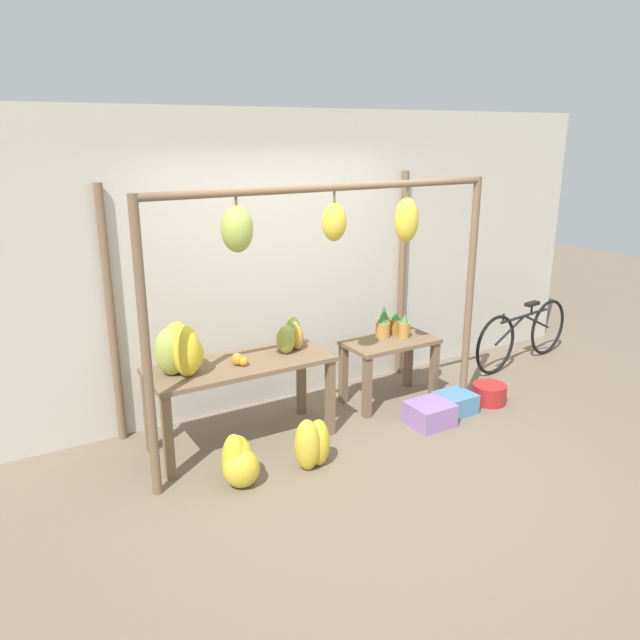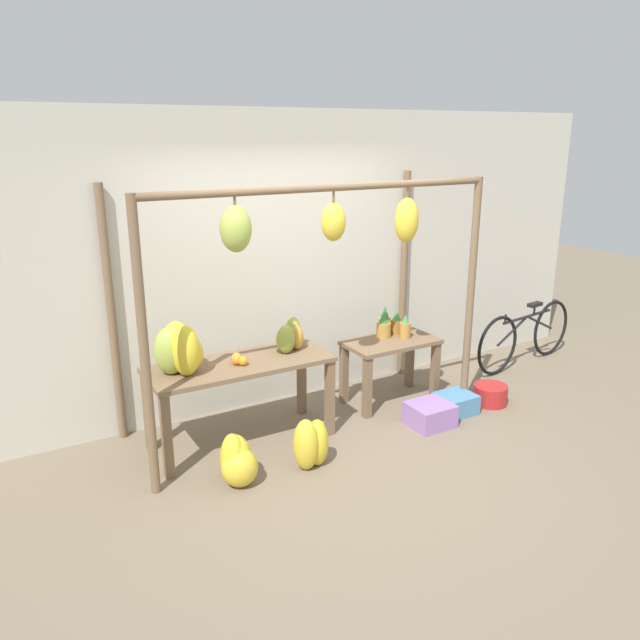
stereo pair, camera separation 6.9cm
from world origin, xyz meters
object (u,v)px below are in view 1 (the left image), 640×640
object	(u,v)px
banana_pile_ground_left	(239,463)
blue_bucket	(489,394)
fruit_crate_purple	(455,403)
fruit_crate_white	(430,414)
papaya_pile	(290,337)
pineapple_cluster	(390,324)
orange_pile	(239,359)
banana_pile_on_table	(180,351)
banana_pile_ground_right	(313,444)
parked_bicycle	(523,334)

from	to	relation	value
banana_pile_ground_left	blue_bucket	bearing A→B (deg)	2.23
banana_pile_ground_left	fruit_crate_purple	bearing A→B (deg)	2.94
fruit_crate_white	papaya_pile	world-z (taller)	papaya_pile
blue_bucket	pineapple_cluster	bearing A→B (deg)	138.55
fruit_crate_purple	orange_pile	bearing A→B (deg)	167.22
banana_pile_on_table	banana_pile_ground_left	bearing A→B (deg)	-71.91
fruit_crate_white	pineapple_cluster	bearing A→B (deg)	84.42
orange_pile	banana_pile_ground_right	bearing A→B (deg)	-63.21
banana_pile_on_table	orange_pile	xyz separation A→B (m)	(0.48, -0.04, -0.15)
parked_bicycle	banana_pile_on_table	bearing A→B (deg)	-178.50
banana_pile_ground_left	pineapple_cluster	bearing A→B (deg)	21.24
banana_pile_on_table	fruit_crate_white	size ratio (longest dim) A/B	1.18
parked_bicycle	papaya_pile	size ratio (longest dim) A/B	5.16
fruit_crate_white	papaya_pile	xyz separation A→B (m)	(-1.11, 0.62, 0.76)
banana_pile_on_table	fruit_crate_purple	world-z (taller)	banana_pile_on_table
pineapple_cluster	fruit_crate_purple	world-z (taller)	pineapple_cluster
banana_pile_ground_left	blue_bucket	size ratio (longest dim) A/B	1.26
banana_pile_on_table	fruit_crate_white	xyz separation A→B (m)	(2.12, -0.58, -0.83)
banana_pile_ground_left	fruit_crate_white	size ratio (longest dim) A/B	1.10
fruit_crate_purple	parked_bicycle	bearing A→B (deg)	20.89
orange_pile	papaya_pile	distance (m)	0.54
fruit_crate_white	blue_bucket	xyz separation A→B (m)	(0.83, 0.07, -0.01)
banana_pile_ground_left	fruit_crate_white	bearing A→B (deg)	1.07
banana_pile_on_table	orange_pile	size ratio (longest dim) A/B	2.40
fruit_crate_white	fruit_crate_purple	world-z (taller)	fruit_crate_white
orange_pile	parked_bicycle	world-z (taller)	orange_pile
orange_pile	banana_pile_ground_right	world-z (taller)	orange_pile
orange_pile	blue_bucket	bearing A→B (deg)	-10.81
fruit_crate_purple	blue_bucket	bearing A→B (deg)	-1.52
banana_pile_ground_left	blue_bucket	distance (m)	2.75
banana_pile_on_table	parked_bicycle	world-z (taller)	banana_pile_on_table
pineapple_cluster	banana_pile_ground_left	bearing A→B (deg)	-158.76
banana_pile_ground_left	parked_bicycle	world-z (taller)	parked_bicycle
orange_pile	fruit_crate_white	size ratio (longest dim) A/B	0.49
parked_bicycle	banana_pile_ground_left	bearing A→B (deg)	-169.49
papaya_pile	banana_pile_ground_right	bearing A→B (deg)	-105.26
banana_pile_on_table	pineapple_cluster	distance (m)	2.20
fruit_crate_white	papaya_pile	bearing A→B (deg)	150.69
banana_pile_ground_right	papaya_pile	world-z (taller)	papaya_pile
pineapple_cluster	banana_pile_ground_right	xyz separation A→B (m)	(-1.38, -0.85, -0.55)
pineapple_cluster	parked_bicycle	distance (m)	1.93
fruit_crate_white	parked_bicycle	world-z (taller)	parked_bicycle
banana_pile_on_table	blue_bucket	xyz separation A→B (m)	(2.94, -0.51, -0.84)
banana_pile_ground_right	papaya_pile	xyz separation A→B (m)	(0.20, 0.73, 0.66)
banana_pile_on_table	pineapple_cluster	bearing A→B (deg)	4.18
banana_pile_ground_right	fruit_crate_white	xyz separation A→B (m)	(1.31, 0.11, -0.10)
fruit_crate_purple	banana_pile_ground_left	bearing A→B (deg)	-177.06
banana_pile_on_table	blue_bucket	world-z (taller)	banana_pile_on_table
orange_pile	fruit_crate_white	bearing A→B (deg)	-18.29
pineapple_cluster	papaya_pile	bearing A→B (deg)	-174.47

